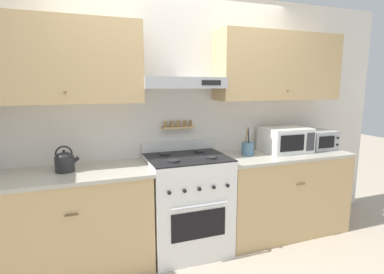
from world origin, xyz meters
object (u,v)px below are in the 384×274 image
(toaster_oven, at_px, (319,140))
(microwave, at_px, (285,140))
(stove_range, at_px, (187,203))
(utensil_crock, at_px, (248,148))
(tea_kettle, at_px, (65,161))

(toaster_oven, bearing_deg, microwave, 177.50)
(stove_range, distance_m, utensil_crock, 0.85)
(utensil_crock, relative_size, toaster_oven, 0.90)
(microwave, xyz_separation_m, toaster_oven, (0.45, -0.02, -0.02))
(microwave, distance_m, utensil_crock, 0.49)
(stove_range, distance_m, microwave, 1.30)
(tea_kettle, bearing_deg, toaster_oven, -0.04)
(stove_range, xyz_separation_m, toaster_oven, (1.62, 0.05, 0.53))
(stove_range, xyz_separation_m, tea_kettle, (-1.09, 0.05, 0.51))
(stove_range, relative_size, utensil_crock, 3.57)
(tea_kettle, height_order, toaster_oven, tea_kettle)
(stove_range, height_order, tea_kettle, tea_kettle)
(microwave, bearing_deg, toaster_oven, -2.50)
(utensil_crock, xyz_separation_m, toaster_oven, (0.93, -0.00, 0.03))
(stove_range, xyz_separation_m, microwave, (1.18, 0.07, 0.55))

